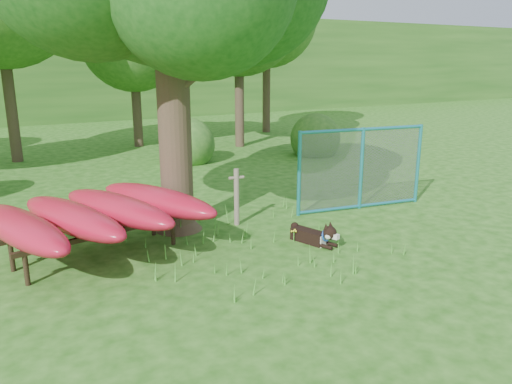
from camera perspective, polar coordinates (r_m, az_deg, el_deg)
ground at (r=8.38m, az=2.88°, el=-8.65°), size 80.00×80.00×0.00m
wooden_post at (r=10.29m, az=-2.23°, el=-0.40°), size 0.33×0.12×1.19m
kayak_rack at (r=8.97m, az=-17.90°, el=-2.32°), size 4.02×3.60×1.05m
husky_dog at (r=9.40m, az=6.87°, el=-4.93°), size 0.53×1.09×0.49m
fence_section at (r=11.62m, az=11.95°, el=2.63°), size 3.19×0.57×3.13m
wildflower_clump at (r=9.48m, az=4.37°, el=-4.56°), size 0.11×0.10×0.24m
bg_tree_c at (r=20.29m, az=-13.92°, el=16.63°), size 4.00×4.00×6.12m
bg_tree_d at (r=19.79m, az=-1.99°, el=19.92°), size 4.80×4.80×7.50m
bg_tree_e at (r=23.87m, az=1.24°, el=19.42°), size 4.60×4.60×7.55m
shrub_right at (r=18.27m, az=6.73°, el=4.24°), size 1.80×1.80×1.80m
shrub_mid at (r=16.98m, az=-7.71°, el=3.39°), size 1.80×1.80×1.80m
wooded_hillside at (r=34.72m, az=-23.29°, el=13.15°), size 80.00×12.00×6.00m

